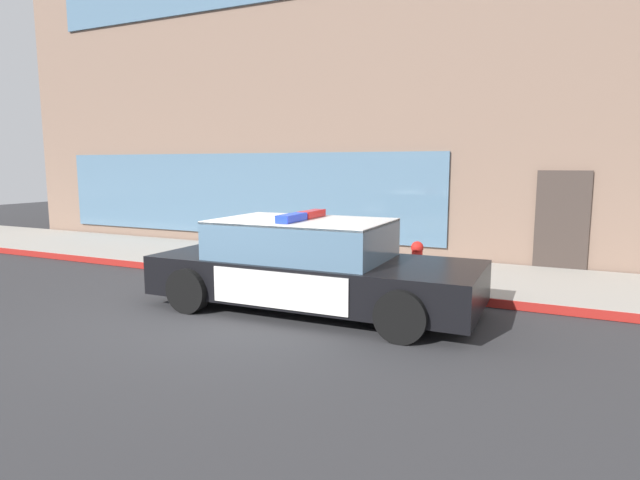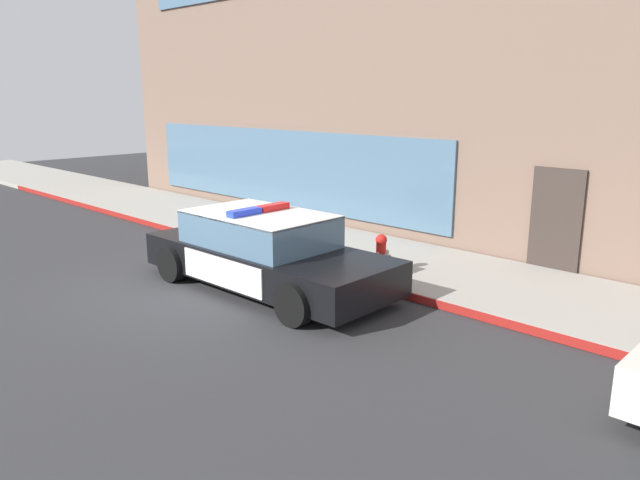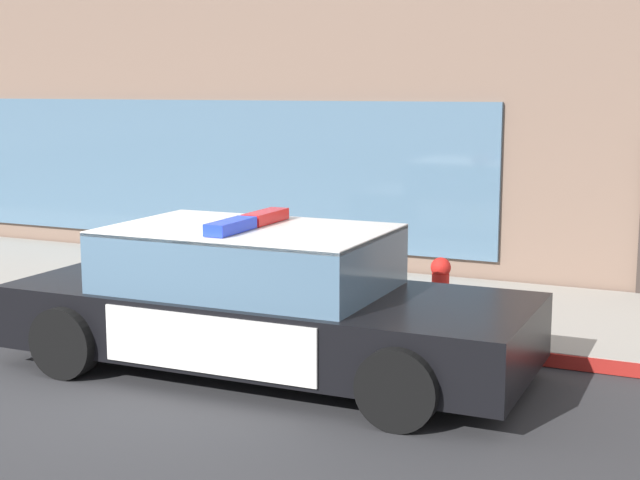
% 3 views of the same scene
% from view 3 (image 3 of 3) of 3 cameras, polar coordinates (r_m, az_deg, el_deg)
% --- Properties ---
extents(ground, '(48.00, 48.00, 0.00)m').
position_cam_3_polar(ground, '(8.87, -12.71, -8.50)').
color(ground, '#303033').
extents(sidewalk, '(48.00, 3.11, 0.15)m').
position_cam_3_polar(sidewalk, '(11.91, -1.71, -3.30)').
color(sidewalk, '#A39E93').
rests_on(sidewalk, ground).
extents(curb_red_paint, '(28.80, 0.04, 0.14)m').
position_cam_3_polar(curb_red_paint, '(10.57, -5.54, -4.98)').
color(curb_red_paint, maroon).
rests_on(curb_red_paint, ground).
extents(police_cruiser, '(5.01, 2.19, 1.49)m').
position_cam_3_polar(police_cruiser, '(8.84, -3.55, -3.78)').
color(police_cruiser, black).
rests_on(police_cruiser, ground).
extents(fire_hydrant, '(0.34, 0.39, 0.73)m').
position_cam_3_polar(fire_hydrant, '(10.15, 7.43, -3.15)').
color(fire_hydrant, red).
rests_on(fire_hydrant, sidewalk).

